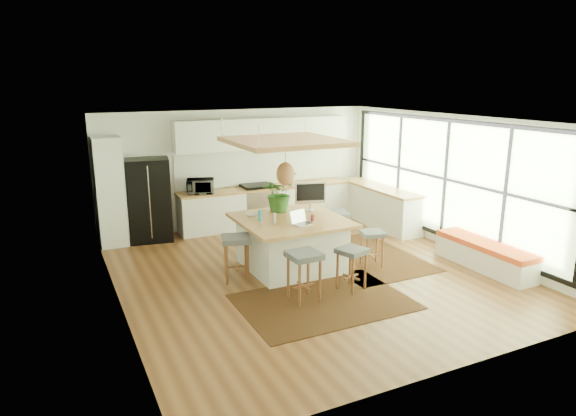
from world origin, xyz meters
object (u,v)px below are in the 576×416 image
stool_right_front (372,248)px  stool_right_back (336,232)px  monitor (310,197)px  microwave (200,185)px  island_plant (279,197)px  stool_near_right (351,269)px  island (291,243)px  stool_near_left (304,279)px  laptop (303,218)px  stool_left_side (236,260)px  fridge (149,198)px

stool_right_front → stool_right_back: stool_right_back is taller
monitor → microwave: size_ratio=1.02×
stool_right_front → island_plant: 1.97m
stool_near_right → stool_right_back: size_ratio=0.90×
island → monitor: (0.58, 0.37, 0.72)m
stool_near_left → stool_right_front: bearing=23.8°
island → island_plant: island_plant is taller
microwave → laptop: bearing=-56.7°
stool_left_side → island_plant: island_plant is taller
stool_right_front → island: bearing=156.9°
island → laptop: size_ratio=5.18×
laptop → microwave: (-0.88, 3.17, 0.07)m
island_plant → stool_near_right: bearing=-77.7°
stool_right_front → island_plant: bearing=139.2°
stool_right_back → stool_left_side: (-2.37, -0.66, 0.00)m
stool_near_left → stool_near_right: bearing=3.3°
island_plant → laptop: bearing=-90.6°
monitor → fridge: bearing=153.0°
stool_near_right → island_plant: bearing=102.3°
laptop → microwave: size_ratio=0.62×
stool_near_left → laptop: 1.28m
island_plant → microwave: bearing=112.2°
stool_near_right → stool_right_front: size_ratio=1.06×
island → stool_near_right: bearing=-71.7°
stool_right_front → laptop: laptop is taller
fridge → stool_near_right: (2.42, -4.12, -0.57)m
stool_right_front → monitor: bearing=129.5°
stool_near_left → monitor: 2.20m
stool_right_front → stool_left_side: bearing=169.7°
monitor → microwave: 2.79m
stool_left_side → microwave: (0.24, 2.89, 0.77)m
laptop → monitor: 0.98m
monitor → island_plant: size_ratio=0.81×
stool_near_right → stool_left_side: 1.96m
fridge → laptop: bearing=-49.0°
island → stool_near_left: bearing=-108.3°
fridge → monitor: size_ratio=2.97×
island → stool_right_front: bearing=-23.1°
stool_right_front → island_plant: size_ratio=0.91×
fridge → stool_left_side: fridge is taller
stool_right_back → laptop: bearing=-142.9°
stool_left_side → microwave: 3.00m
stool_right_back → microwave: (-2.13, 2.23, 0.77)m
stool_near_left → laptop: size_ratio=2.23×
fridge → laptop: fridge is taller
stool_near_right → stool_right_front: bearing=39.1°
microwave → stool_near_right: bearing=-54.5°
stool_right_back → island_plant: island_plant is taller
fridge → stool_left_side: (0.87, -2.92, -0.57)m
fridge → island_plant: 2.99m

